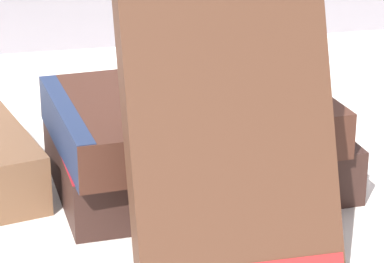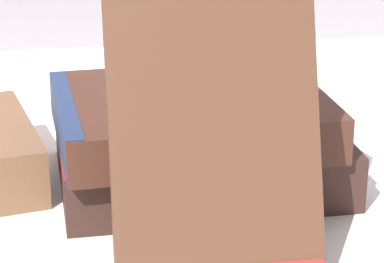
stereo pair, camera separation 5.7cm
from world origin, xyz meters
name	(u,v)px [view 1 (the left image)]	position (x,y,z in m)	size (l,w,h in m)	color
ground_plane	(163,218)	(0.00, 0.00, 0.00)	(3.00, 3.00, 0.00)	white
book_flat_bottom	(188,156)	(0.03, 0.05, 0.02)	(0.21, 0.16, 0.04)	#331E19
book_flat_top	(181,117)	(0.02, 0.04, 0.06)	(0.19, 0.16, 0.03)	#422319
book_leaning_front	(230,145)	(0.03, -0.07, 0.08)	(0.12, 0.08, 0.17)	#4C2D1E
pocket_watch	(228,93)	(0.05, 0.03, 0.07)	(0.06, 0.06, 0.01)	white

